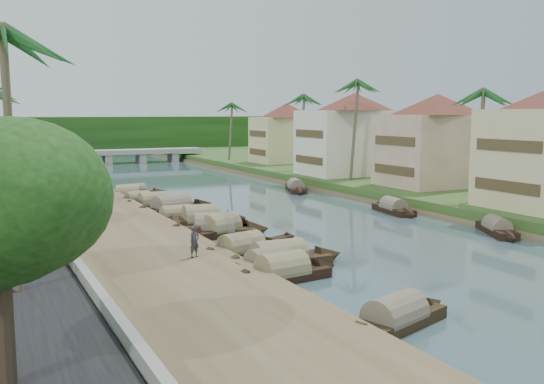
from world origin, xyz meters
name	(u,v)px	position (x,y,z in m)	size (l,w,h in m)	color
ground	(353,237)	(0.00, 0.00, 0.00)	(220.00, 220.00, 0.00)	#3B5158
left_bank	(79,208)	(-16.00, 20.00, 0.40)	(10.00, 180.00, 0.80)	brown
right_bank	(392,185)	(19.00, 20.00, 0.60)	(16.00, 180.00, 1.20)	#2F4C1E
retaining_wall	(29,201)	(-20.20, 20.00, 1.35)	(0.40, 180.00, 1.10)	gray
treeline	(94,135)	(0.00, 100.00, 4.00)	(120.00, 14.00, 8.00)	black
bridge	(124,153)	(0.00, 72.00, 1.72)	(28.00, 4.00, 2.40)	gray
building_mid	(436,139)	(19.99, 14.00, 6.13)	(14.11, 14.11, 9.70)	beige
building_far	(354,133)	(18.99, 28.00, 6.38)	(15.59, 15.59, 10.20)	#ECE8CE
building_distant	(287,132)	(19.99, 48.00, 5.88)	(12.62, 12.62, 9.20)	beige
sampan_0	(395,319)	(-9.08, -16.47, 0.41)	(7.78, 3.84, 2.05)	black
sampan_1	(282,273)	(-9.93, -7.95, 0.42)	(7.56, 2.51, 2.21)	black
sampan_2	(279,259)	(-8.70, -5.15, 0.42)	(8.80, 2.11, 2.30)	black
sampan_3	(269,265)	(-9.77, -5.98, 0.41)	(7.32, 2.99, 1.97)	black
sampan_4	(241,250)	(-9.68, -1.90, 0.42)	(7.87, 3.57, 2.19)	black
sampan_5	(220,229)	(-8.37, 4.87, 0.42)	(7.68, 4.39, 2.38)	black
sampan_6	(214,229)	(-8.80, 5.07, 0.42)	(8.66, 4.23, 2.49)	black
sampan_7	(176,217)	(-9.61, 11.69, 0.41)	(7.04, 1.76, 1.91)	black
sampan_8	(201,220)	(-8.28, 9.35, 0.42)	(8.08, 2.63, 2.43)	black
sampan_9	(172,208)	(-8.56, 16.23, 0.42)	(9.65, 4.76, 2.39)	black
sampan_10	(138,201)	(-10.18, 21.97, 0.41)	(6.92, 2.68, 1.92)	black
sampan_11	(153,203)	(-9.29, 19.68, 0.41)	(7.64, 2.28, 2.17)	black
sampan_12	(132,193)	(-9.35, 27.84, 0.41)	(8.42, 2.37, 2.00)	black
sampan_13	(128,195)	(-9.90, 26.98, 0.41)	(7.21, 4.14, 2.00)	black
sampan_14	(497,229)	(10.08, -3.95, 0.40)	(4.36, 7.00, 1.80)	black
sampan_15	(393,208)	(9.21, 7.16, 0.41)	(2.40, 7.32, 1.97)	black
sampan_16	(296,188)	(8.71, 24.41, 0.41)	(4.32, 8.24, 2.03)	black
canoe_1	(271,241)	(-6.28, 0.79, 0.10)	(5.26, 2.80, 0.86)	black
canoe_2	(166,208)	(-8.39, 18.52, 0.10)	(5.82, 2.52, 0.85)	black
palm_1	(481,94)	(16.00, 4.01, 10.57)	(3.20, 3.20, 11.15)	brown
palm_2	(353,84)	(15.00, 22.40, 12.16)	(3.20, 3.20, 12.80)	brown
palm_3	(300,98)	(16.00, 36.54, 10.93)	(3.20, 3.20, 11.51)	brown
palm_4	(5,37)	(-23.00, -8.64, 11.96)	(3.20, 3.20, 12.38)	brown
palm_7	(229,106)	(14.00, 56.78, 10.08)	(3.20, 3.20, 10.64)	brown
tree_6	(378,131)	(24.00, 29.64, 6.52)	(4.78, 4.78, 7.38)	#413225
person_near	(194,242)	(-13.45, -3.96, 1.70)	(0.65, 0.43, 1.79)	#2C2B33
person_far	(91,212)	(-16.82, 9.42, 1.65)	(0.82, 0.64, 1.70)	#393428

